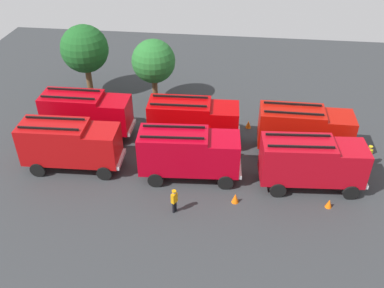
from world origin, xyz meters
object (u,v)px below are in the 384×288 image
at_px(fire_truck_4, 193,120).
at_px(fire_truck_2, 312,161).
at_px(fire_truck_1, 188,152).
at_px(traffic_cone_1, 329,203).
at_px(fire_truck_0, 70,143).
at_px(firefighter_1, 317,119).
at_px(tree_0, 85,49).
at_px(tree_1, 154,61).
at_px(traffic_cone_0, 235,198).
at_px(fire_truck_5, 304,128).
at_px(firefighter_2, 174,200).
at_px(firefighter_0, 368,155).
at_px(fire_truck_3, 86,112).
at_px(traffic_cone_2, 248,124).

bearing_deg(fire_truck_4, fire_truck_2, -29.15).
bearing_deg(fire_truck_1, traffic_cone_1, -16.28).
distance_m(fire_truck_0, firefighter_1, 20.20).
bearing_deg(firefighter_1, fire_truck_0, 37.58).
distance_m(firefighter_1, tree_0, 21.77).
relative_size(tree_1, traffic_cone_0, 8.61).
height_order(fire_truck_2, tree_1, tree_1).
xyz_separation_m(tree_1, traffic_cone_1, (14.18, -12.93, -3.78)).
xyz_separation_m(fire_truck_4, fire_truck_5, (8.59, -0.19, 0.00)).
bearing_deg(fire_truck_1, firefighter_2, -100.68).
bearing_deg(traffic_cone_1, traffic_cone_0, -177.59).
height_order(fire_truck_1, traffic_cone_1, fire_truck_1).
height_order(fire_truck_1, firefighter_0, fire_truck_1).
height_order(fire_truck_1, firefighter_2, fire_truck_1).
distance_m(firefighter_2, tree_1, 15.46).
bearing_deg(firefighter_0, fire_truck_3, -34.03).
distance_m(fire_truck_2, traffic_cone_2, 8.61).
bearing_deg(firefighter_0, traffic_cone_2, -56.12).
relative_size(fire_truck_0, firefighter_1, 4.27).
bearing_deg(fire_truck_0, traffic_cone_2, 26.87).
relative_size(fire_truck_0, tree_0, 1.07).
bearing_deg(tree_1, fire_truck_4, -56.07).
bearing_deg(traffic_cone_2, firefighter_1, 6.02).
relative_size(fire_truck_2, fire_truck_4, 1.01).
height_order(fire_truck_3, fire_truck_4, same).
relative_size(firefighter_0, tree_0, 0.26).
relative_size(fire_truck_2, tree_0, 1.08).
relative_size(fire_truck_3, firefighter_0, 4.01).
relative_size(fire_truck_4, traffic_cone_0, 10.30).
xyz_separation_m(firefighter_2, tree_0, (-10.71, 15.46, 3.59)).
bearing_deg(firefighter_1, fire_truck_4, 33.65).
xyz_separation_m(tree_0, tree_1, (6.61, -0.87, -0.50)).
relative_size(firefighter_0, traffic_cone_0, 2.55).
bearing_deg(firefighter_0, tree_1, -54.08).
xyz_separation_m(fire_truck_5, traffic_cone_1, (1.27, -6.31, -1.84)).
bearing_deg(tree_0, traffic_cone_2, -16.15).
height_order(firefighter_1, firefighter_2, firefighter_2).
xyz_separation_m(fire_truck_4, tree_0, (-10.94, 7.31, 2.44)).
relative_size(fire_truck_1, fire_truck_2, 1.00).
distance_m(fire_truck_2, tree_0, 22.98).
relative_size(fire_truck_1, traffic_cone_1, 11.61).
xyz_separation_m(tree_0, traffic_cone_0, (14.62, -14.06, -4.24)).
height_order(traffic_cone_1, traffic_cone_2, traffic_cone_2).
relative_size(fire_truck_2, traffic_cone_0, 10.41).
xyz_separation_m(fire_truck_2, firefighter_2, (-8.90, -3.72, -1.15)).
xyz_separation_m(firefighter_2, traffic_cone_0, (3.91, 1.39, -0.65)).
height_order(firefighter_2, tree_1, tree_1).
distance_m(fire_truck_0, firefighter_2, 9.12).
xyz_separation_m(firefighter_0, tree_1, (-17.62, 7.98, 3.08)).
distance_m(firefighter_0, firefighter_2, 15.05).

